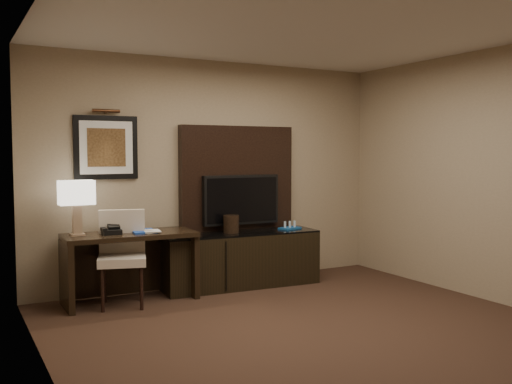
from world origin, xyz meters
TOP-DOWN VIEW (x-y plane):
  - floor at (0.00, 0.00)m, footprint 4.50×5.00m
  - ceiling at (0.00, 0.00)m, footprint 4.50×5.00m
  - wall_back at (0.00, 2.50)m, footprint 4.50×0.01m
  - wall_left at (-2.25, 0.00)m, footprint 0.01×5.00m
  - desk at (-1.16, 2.10)m, footprint 1.40×0.64m
  - credenza at (0.20, 2.15)m, footprint 1.91×0.64m
  - tv_wall_panel at (0.30, 2.44)m, footprint 1.50×0.12m
  - tv at (0.30, 2.34)m, footprint 1.00×0.08m
  - artwork at (-1.30, 2.48)m, footprint 0.70×0.04m
  - picture_light at (-1.30, 2.44)m, footprint 0.04×0.04m
  - desk_chair at (-1.29, 1.95)m, footprint 0.61×0.66m
  - table_lamp at (-1.69, 2.18)m, footprint 0.38×0.22m
  - desk_phone at (-1.35, 2.10)m, footprint 0.20×0.18m
  - blue_folder at (-1.01, 2.09)m, footprint 0.27×0.35m
  - book at (-1.02, 2.04)m, footprint 0.17×0.05m
  - ice_bucket at (0.08, 2.17)m, footprint 0.20×0.20m
  - minibar_tray at (0.87, 2.12)m, footprint 0.30×0.23m

SIDE VIEW (x-z plane):
  - floor at x=0.00m, z-range -0.01..0.00m
  - credenza at x=0.20m, z-range 0.00..0.65m
  - desk at x=-1.16m, z-range 0.00..0.74m
  - desk_chair at x=-1.29m, z-range 0.00..1.00m
  - minibar_tray at x=0.87m, z-range 0.65..0.74m
  - blue_folder at x=-1.01m, z-range 0.74..0.76m
  - ice_bucket at x=0.08m, z-range 0.65..0.86m
  - desk_phone at x=-1.35m, z-range 0.74..0.84m
  - book at x=-1.02m, z-range 0.74..0.97m
  - tv at x=0.30m, z-range 0.72..1.32m
  - table_lamp at x=-1.69m, z-range 0.74..1.35m
  - tv_wall_panel at x=0.30m, z-range 0.62..1.92m
  - wall_back at x=0.00m, z-range 0.00..2.70m
  - wall_left at x=-2.25m, z-range 0.00..2.70m
  - artwork at x=-1.30m, z-range 1.30..2.00m
  - picture_light at x=-1.30m, z-range 1.90..2.20m
  - ceiling at x=0.00m, z-range 2.70..2.71m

